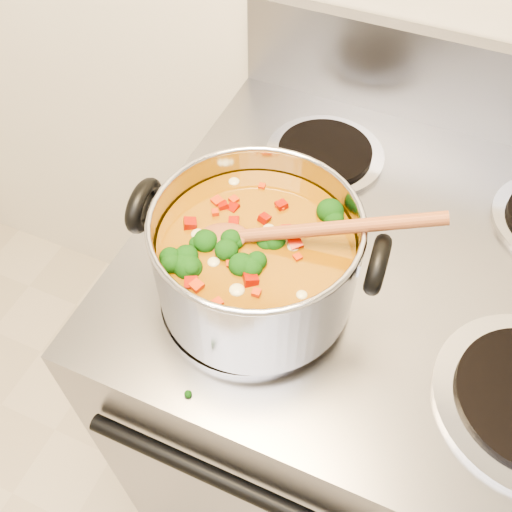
# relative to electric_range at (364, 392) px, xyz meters

# --- Properties ---
(electric_range) EXTENTS (0.78, 0.71, 1.08)m
(electric_range) POSITION_rel_electric_range_xyz_m (0.00, 0.00, 0.00)
(electric_range) COLOR gray
(electric_range) RESTS_ON ground
(stockpot) EXTENTS (0.32, 0.26, 0.15)m
(stockpot) POSITION_rel_electric_range_xyz_m (-0.18, -0.15, 0.54)
(stockpot) COLOR #A9A9B1
(stockpot) RESTS_ON electric_range
(wooden_spoon) EXTENTS (0.29, 0.12, 0.09)m
(wooden_spoon) POSITION_rel_electric_range_xyz_m (-0.16, -0.14, 0.59)
(wooden_spoon) COLOR brown
(wooden_spoon) RESTS_ON stockpot
(cooktop_crumbs) EXTENTS (0.26, 0.24, 0.01)m
(cooktop_crumbs) POSITION_rel_electric_range_xyz_m (-0.13, -0.03, 0.46)
(cooktop_crumbs) COLOR black
(cooktop_crumbs) RESTS_ON electric_range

